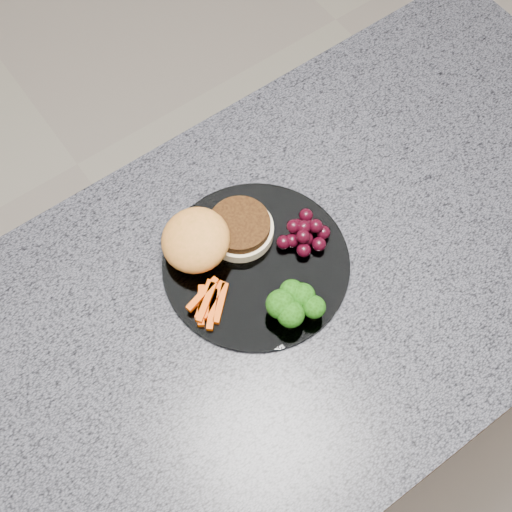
{
  "coord_description": "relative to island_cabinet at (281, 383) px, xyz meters",
  "views": [
    {
      "loc": [
        -0.28,
        -0.3,
        1.79
      ],
      "look_at": [
        -0.02,
        0.05,
        0.93
      ],
      "focal_mm": 50.0,
      "sensor_mm": 36.0,
      "label": 1
    }
  ],
  "objects": [
    {
      "name": "burger",
      "position": [
        -0.06,
        0.11,
        0.5
      ],
      "size": [
        0.17,
        0.12,
        0.05
      ],
      "rotation": [
        0.0,
        0.0,
        0.1
      ],
      "color": "beige",
      "rests_on": "plate"
    },
    {
      "name": "island_cabinet",
      "position": [
        0.0,
        0.0,
        0.0
      ],
      "size": [
        1.2,
        0.6,
        0.86
      ],
      "primitive_type": "cube",
      "color": "brown",
      "rests_on": "ground"
    },
    {
      "name": "room",
      "position": [
        0.0,
        0.0,
        0.92
      ],
      "size": [
        4.02,
        4.02,
        2.7
      ],
      "color": "#A39C89",
      "rests_on": "ground"
    },
    {
      "name": "broccoli",
      "position": [
        -0.03,
        -0.04,
        0.5
      ],
      "size": [
        0.07,
        0.07,
        0.05
      ],
      "rotation": [
        0.0,
        0.0,
        -0.41
      ],
      "color": "olive",
      "rests_on": "plate"
    },
    {
      "name": "countertop",
      "position": [
        0.0,
        0.0,
        0.45
      ],
      "size": [
        1.2,
        0.6,
        0.04
      ],
      "primitive_type": "cube",
      "color": "#4B4B55",
      "rests_on": "island_cabinet"
    },
    {
      "name": "grape_bunch",
      "position": [
        0.05,
        0.04,
        0.49
      ],
      "size": [
        0.07,
        0.07,
        0.04
      ],
      "rotation": [
        0.0,
        0.0,
        0.37
      ],
      "color": "black",
      "rests_on": "plate"
    },
    {
      "name": "plate",
      "position": [
        -0.02,
        0.05,
        0.47
      ],
      "size": [
        0.26,
        0.26,
        0.01
      ],
      "primitive_type": "cylinder",
      "color": "white",
      "rests_on": "countertop"
    },
    {
      "name": "carrot_sticks",
      "position": [
        -0.11,
        0.04,
        0.48
      ],
      "size": [
        0.07,
        0.06,
        0.02
      ],
      "rotation": [
        0.0,
        0.0,
        0.36
      ],
      "color": "#EC4C03",
      "rests_on": "plate"
    }
  ]
}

